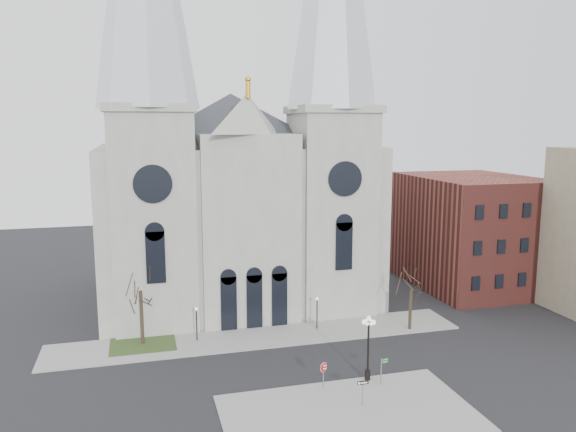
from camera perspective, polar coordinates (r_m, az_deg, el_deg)
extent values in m
plane|color=black|center=(46.05, 0.17, -17.06)|extent=(160.00, 160.00, 0.00)
cube|color=gray|center=(42.65, 6.18, -19.29)|extent=(18.00, 10.00, 0.14)
cube|color=gray|center=(55.81, -2.89, -12.14)|extent=(40.00, 6.00, 0.14)
cube|color=#293F1B|center=(55.65, -14.52, -12.47)|extent=(6.00, 5.00, 0.18)
cube|color=gray|center=(67.68, -5.65, -0.50)|extent=(30.00, 24.00, 18.00)
pyramid|color=#2D3035|center=(66.80, -5.86, 12.28)|extent=(33.00, 26.40, 6.00)
cube|color=gray|center=(58.09, -13.56, -0.33)|extent=(8.00, 8.00, 22.00)
cylinder|color=black|center=(53.55, -13.58, 3.19)|extent=(3.60, 0.30, 3.60)
cube|color=gray|center=(61.56, 4.40, 0.43)|extent=(8.00, 8.00, 22.00)
cylinder|color=black|center=(57.29, 5.81, 3.78)|extent=(3.60, 0.30, 3.60)
cube|color=gray|center=(57.86, -4.02, -1.39)|extent=(10.00, 5.00, 19.50)
pyramid|color=gray|center=(56.88, -4.15, 10.32)|extent=(11.00, 5.00, 4.00)
cube|color=maroon|center=(75.33, 18.05, -1.47)|extent=(14.00, 18.00, 14.00)
cylinder|color=black|center=(54.78, -14.63, -10.01)|extent=(0.32, 0.32, 5.25)
cylinder|color=black|center=(58.22, 12.32, -9.30)|extent=(0.32, 0.32, 4.20)
cylinder|color=black|center=(54.85, -9.26, -10.89)|extent=(0.12, 0.12, 3.00)
sphere|color=white|center=(54.33, -9.31, -9.30)|extent=(0.32, 0.32, 0.32)
cylinder|color=black|center=(57.19, 2.96, -9.92)|extent=(0.12, 0.12, 3.00)
sphere|color=white|center=(56.69, 2.98, -8.39)|extent=(0.32, 0.32, 0.32)
cylinder|color=slate|center=(45.10, 3.61, -15.94)|extent=(0.09, 0.09, 2.17)
cylinder|color=red|center=(44.78, 3.62, -15.07)|extent=(0.75, 0.15, 0.76)
cylinder|color=white|center=(44.78, 3.62, -15.07)|extent=(0.81, 0.14, 0.81)
cube|color=white|center=(44.73, 3.62, -14.92)|extent=(0.41, 0.08, 0.09)
cube|color=white|center=(44.83, 3.61, -15.21)|extent=(0.47, 0.09, 0.09)
cylinder|color=black|center=(46.52, 8.14, -13.48)|extent=(0.16, 0.16, 4.73)
cylinder|color=black|center=(47.31, 8.08, -15.67)|extent=(0.45, 0.45, 0.82)
sphere|color=white|center=(45.51, 8.22, -10.20)|extent=(0.33, 0.33, 0.33)
cylinder|color=slate|center=(43.24, 7.59, -17.32)|extent=(0.08, 0.08, 1.97)
cube|color=black|center=(42.91, 7.61, -16.42)|extent=(0.86, 0.06, 0.28)
cylinder|color=slate|center=(46.35, 9.44, -15.33)|extent=(0.09, 0.09, 2.18)
cube|color=#0E6322|center=(46.17, 9.81, -14.16)|extent=(0.60, 0.18, 0.15)
cube|color=#0E6322|center=(46.25, 9.80, -14.38)|extent=(0.60, 0.18, 0.15)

